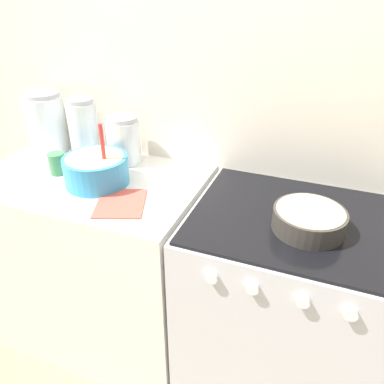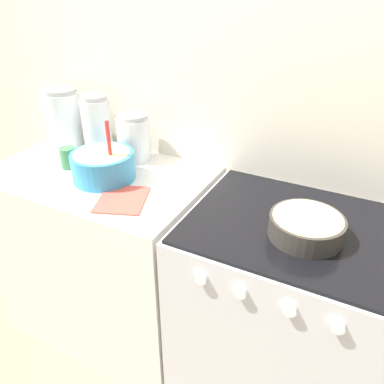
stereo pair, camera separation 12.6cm
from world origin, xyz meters
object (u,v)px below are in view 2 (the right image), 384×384
baking_pan (306,226)px  mixing_bowl (103,164)px  tin_can (68,158)px  storage_jar_left (64,121)px  storage_jar_right (134,141)px  stove (279,318)px  storage_jar_middle (97,128)px

baking_pan → mixing_bowl: bearing=178.2°
baking_pan → tin_can: bearing=177.8°
storage_jar_left → storage_jar_right: size_ratio=1.30×
storage_jar_left → tin_can: size_ratio=3.01×
baking_pan → tin_can: (-1.05, 0.04, 0.01)m
stove → baking_pan: baking_pan is taller
storage_jar_left → storage_jar_middle: storage_jar_left is taller
storage_jar_middle → baking_pan: bearing=-13.4°
storage_jar_right → tin_can: 0.30m
stove → tin_can: 1.12m
storage_jar_right → tin_can: size_ratio=2.32×
baking_pan → tin_can: 1.05m
baking_pan → storage_jar_middle: storage_jar_middle is taller
stove → mixing_bowl: size_ratio=3.55×
mixing_bowl → tin_can: mixing_bowl is taller
storage_jar_left → storage_jar_right: storage_jar_left is taller
mixing_bowl → storage_jar_left: bearing=151.9°
storage_jar_left → tin_can: bearing=-45.0°
stove → storage_jar_middle: 1.17m
storage_jar_left → storage_jar_middle: 0.21m
baking_pan → storage_jar_middle: (-1.05, 0.25, 0.08)m
mixing_bowl → storage_jar_right: size_ratio=1.21×
stove → baking_pan: (0.05, -0.06, 0.50)m
storage_jar_right → tin_can: (-0.21, -0.21, -0.05)m
stove → storage_jar_middle: size_ratio=3.38×
mixing_bowl → storage_jar_left: (-0.42, 0.22, 0.05)m
storage_jar_right → tin_can: bearing=-135.3°
storage_jar_middle → tin_can: (-0.00, -0.21, -0.07)m
mixing_bowl → tin_can: size_ratio=2.80×
mixing_bowl → storage_jar_right: bearing=89.5°
tin_can → stove: bearing=0.9°
baking_pan → storage_jar_left: (-1.25, 0.25, 0.08)m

